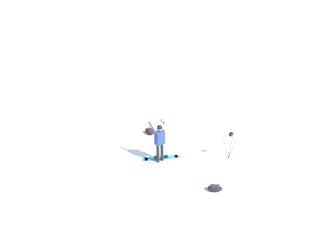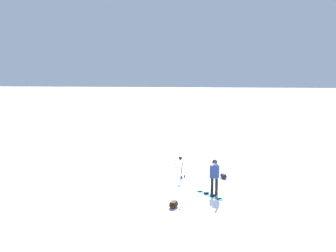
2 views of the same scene
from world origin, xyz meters
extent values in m
plane|color=white|center=(0.00, 0.00, 0.00)|extent=(300.00, 300.00, 0.00)
cylinder|color=black|center=(-0.08, -0.63, 0.42)|extent=(0.14, 0.14, 0.85)
cylinder|color=black|center=(-0.02, -0.42, 0.42)|extent=(0.14, 0.14, 0.85)
cube|color=navy|center=(-0.05, -0.52, 1.14)|extent=(0.36, 0.46, 0.60)
sphere|color=tan|center=(-0.05, -0.52, 1.59)|extent=(0.23, 0.23, 0.23)
sphere|color=black|center=(-0.05, -0.52, 1.62)|extent=(0.24, 0.24, 0.24)
cylinder|color=navy|center=(-0.34, -0.62, 1.56)|extent=(0.54, 0.24, 0.42)
cylinder|color=navy|center=(0.03, -0.34, 1.14)|extent=(0.09, 0.09, 0.60)
cube|color=teal|center=(-0.15, -0.30, 0.01)|extent=(1.23, 1.24, 0.02)
cylinder|color=teal|center=(-0.66, -0.82, 0.01)|extent=(0.29, 0.29, 0.02)
cylinder|color=teal|center=(0.36, 0.21, 0.01)|extent=(0.29, 0.29, 0.02)
cube|color=black|center=(-0.30, -0.46, 0.06)|extent=(0.24, 0.24, 0.08)
cube|color=black|center=(0.01, -0.15, 0.06)|extent=(0.24, 0.24, 0.08)
ellipsoid|color=black|center=(2.83, -0.99, 0.12)|extent=(0.63, 0.52, 0.25)
cube|color=#2C2C33|center=(2.83, -0.99, 0.21)|extent=(0.38, 0.31, 0.08)
cylinder|color=#262628|center=(2.26, 1.52, 0.55)|extent=(0.05, 0.36, 1.12)
cylinder|color=#262628|center=(2.12, 1.29, 0.55)|extent=(0.34, 0.16, 1.12)
cylinder|color=#262628|center=(2.43, 1.28, 0.55)|extent=(0.34, 0.17, 1.12)
cube|color=black|center=(2.27, 1.35, 1.14)|extent=(0.10, 0.10, 0.06)
cube|color=black|center=(2.27, 1.35, 1.22)|extent=(0.12, 0.16, 0.10)
ellipsoid|color=black|center=(-1.95, 1.19, 0.14)|extent=(0.67, 0.50, 0.28)
cube|color=#402618|center=(-1.95, 1.19, 0.23)|extent=(0.40, 0.30, 0.08)
cylinder|color=gray|center=(-1.05, 0.94, 0.58)|extent=(0.08, 0.11, 1.15)
cylinder|color=black|center=(-1.05, 0.94, 1.08)|extent=(0.05, 0.05, 0.14)
cylinder|color=gray|center=(-0.84, 0.83, 0.58)|extent=(0.10, 0.10, 1.15)
cylinder|color=black|center=(-0.84, 0.83, 1.08)|extent=(0.05, 0.05, 0.14)
camera|label=1|loc=(6.79, -9.69, 7.42)|focal=33.68mm
camera|label=2|loc=(-16.70, -0.67, 5.68)|focal=38.37mm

